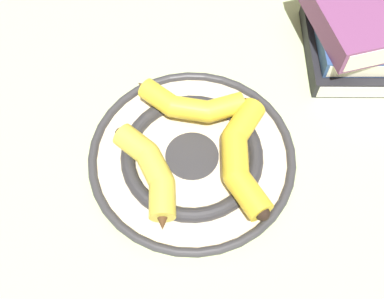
{
  "coord_description": "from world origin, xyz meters",
  "views": [
    {
      "loc": [
        0.28,
        0.13,
        0.6
      ],
      "look_at": [
        0.01,
        -0.03,
        0.04
      ],
      "focal_mm": 42.0,
      "sensor_mm": 36.0,
      "label": 1
    }
  ],
  "objects": [
    {
      "name": "banana_a",
      "position": [
        0.07,
        -0.06,
        0.05
      ],
      "size": [
        0.12,
        0.15,
        0.04
      ],
      "rotation": [
        0.0,
        0.0,
        4.13
      ],
      "color": "gold",
      "rests_on": "decorative_bowl"
    },
    {
      "name": "banana_c",
      "position": [
        -0.02,
        0.04,
        0.05
      ],
      "size": [
        0.18,
        0.11,
        0.04
      ],
      "rotation": [
        0.0,
        0.0,
        0.53
      ],
      "color": "gold",
      "rests_on": "decorative_bowl"
    },
    {
      "name": "ground_plane",
      "position": [
        0.0,
        0.0,
        0.0
      ],
      "size": [
        2.8,
        2.8,
        0.0
      ],
      "primitive_type": "plane",
      "color": "#B2C693"
    },
    {
      "name": "book_stack",
      "position": [
        -0.32,
        0.09,
        0.05
      ],
      "size": [
        0.25,
        0.24,
        0.11
      ],
      "rotation": [
        0.0,
        0.0,
        0.66
      ],
      "color": "black",
      "rests_on": "ground_plane"
    },
    {
      "name": "decorative_bowl",
      "position": [
        0.01,
        -0.03,
        0.02
      ],
      "size": [
        0.31,
        0.31,
        0.03
      ],
      "color": "beige",
      "rests_on": "ground_plane"
    },
    {
      "name": "banana_b",
      "position": [
        -0.05,
        -0.07,
        0.05
      ],
      "size": [
        0.09,
        0.17,
        0.03
      ],
      "rotation": [
        0.0,
        0.0,
        1.92
      ],
      "color": "yellow",
      "rests_on": "decorative_bowl"
    }
  ]
}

